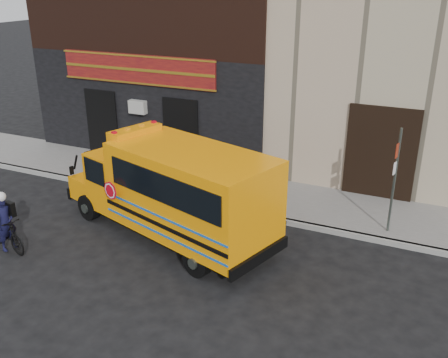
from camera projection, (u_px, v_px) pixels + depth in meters
ground at (190, 251)px, 13.42m from camera, size 120.00×120.00×0.00m
curb at (229, 210)px, 15.58m from camera, size 40.00×0.20×0.15m
sidewalk at (247, 193)px, 16.85m from camera, size 40.00×3.00×0.15m
school_bus at (175, 189)px, 13.53m from camera, size 7.22×4.11×2.92m
sign_pole at (394, 179)px, 13.57m from camera, size 0.09×0.28×3.18m
bicycle at (6, 233)px, 13.33m from camera, size 1.74×0.88×1.01m
cyclist at (6, 224)px, 13.19m from camera, size 0.47×0.62×1.55m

